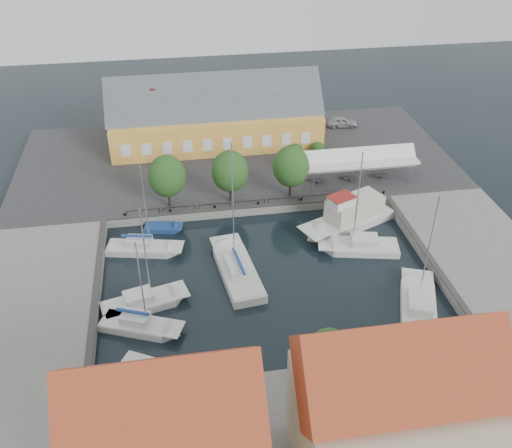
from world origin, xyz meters
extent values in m
plane|color=black|center=(0.00, 0.00, 0.00)|extent=(140.00, 140.00, 0.00)
cube|color=#2D2D30|center=(0.00, 23.00, 0.50)|extent=(56.00, 26.00, 1.00)
cube|color=slate|center=(-22.00, -2.00, 0.50)|extent=(12.00, 24.00, 1.00)
cube|color=slate|center=(22.00, -2.00, 0.50)|extent=(12.00, 24.00, 1.00)
cube|color=#383533|center=(0.00, 10.30, 1.06)|extent=(56.00, 0.60, 0.12)
cube|color=#383533|center=(-16.30, -2.00, 1.06)|extent=(0.60, 24.00, 0.12)
cube|color=#383533|center=(16.30, -2.00, 1.06)|extent=(0.60, 24.00, 0.12)
cylinder|color=black|center=(-14.00, 10.60, 1.20)|extent=(0.24, 0.24, 0.40)
cylinder|color=black|center=(-9.00, 10.60, 1.20)|extent=(0.24, 0.24, 0.40)
cylinder|color=black|center=(-4.00, 10.60, 1.20)|extent=(0.24, 0.24, 0.40)
cylinder|color=black|center=(1.00, 10.60, 1.20)|extent=(0.24, 0.24, 0.40)
cylinder|color=black|center=(6.00, 10.60, 1.20)|extent=(0.24, 0.24, 0.40)
cylinder|color=black|center=(11.00, 10.60, 1.20)|extent=(0.24, 0.24, 0.40)
cylinder|color=black|center=(16.00, 10.60, 1.20)|extent=(0.24, 0.24, 0.40)
cube|color=gold|center=(-2.00, 28.00, 3.25)|extent=(28.00, 10.00, 4.50)
cube|color=#474C51|center=(-2.00, 28.00, 6.75)|extent=(28.56, 7.60, 7.60)
cube|color=gold|center=(-12.00, 34.00, 2.75)|extent=(6.00, 6.00, 3.50)
cube|color=brown|center=(-10.00, 28.00, 8.60)|extent=(0.60, 0.60, 1.20)
cube|color=silver|center=(14.00, 14.50, 3.70)|extent=(14.00, 4.00, 0.25)
cylinder|color=silver|center=(8.00, 12.70, 2.35)|extent=(0.10, 0.10, 2.70)
cylinder|color=silver|center=(8.00, 16.30, 2.35)|extent=(0.10, 0.10, 2.70)
cylinder|color=silver|center=(14.00, 12.70, 2.35)|extent=(0.10, 0.10, 2.70)
cylinder|color=silver|center=(14.00, 16.30, 2.35)|extent=(0.10, 0.10, 2.70)
cylinder|color=silver|center=(20.00, 12.70, 2.35)|extent=(0.10, 0.10, 2.70)
cylinder|color=silver|center=(20.00, 16.30, 2.35)|extent=(0.10, 0.10, 2.70)
cylinder|color=black|center=(-9.00, 12.00, 2.05)|extent=(0.30, 0.30, 2.10)
ellipsoid|color=#1E4A1A|center=(-9.00, 12.00, 4.88)|extent=(4.20, 4.20, 4.83)
cylinder|color=black|center=(-2.00, 12.00, 2.05)|extent=(0.30, 0.30, 2.10)
ellipsoid|color=#1E4A1A|center=(-2.00, 12.00, 4.88)|extent=(4.20, 4.20, 4.83)
cylinder|color=black|center=(5.00, 12.00, 2.05)|extent=(0.30, 0.30, 2.10)
ellipsoid|color=#1E4A1A|center=(5.00, 12.00, 4.88)|extent=(4.20, 4.20, 4.83)
imported|color=#A2A5A9|center=(16.62, 30.05, 1.76)|extent=(4.66, 2.29, 1.53)
imported|color=maroon|center=(-9.38, 20.26, 1.60)|extent=(2.58, 3.84, 1.20)
cube|color=silver|center=(-2.82, -0.97, 0.15)|extent=(4.28, 8.95, 1.50)
cube|color=silver|center=(-2.95, 0.10, 0.94)|extent=(4.36, 10.65, 0.08)
cube|color=silver|center=(-2.85, -0.76, 1.40)|extent=(2.61, 3.69, 0.90)
cylinder|color=silver|center=(-3.03, 0.74, 7.36)|extent=(0.12, 0.12, 12.93)
cube|color=navy|center=(-2.82, -0.97, 2.15)|extent=(0.75, 4.30, 0.22)
cube|color=silver|center=(11.10, 6.59, 0.10)|extent=(9.79, 6.82, 1.80)
cube|color=silver|center=(10.05, 6.13, 1.04)|extent=(11.42, 7.42, 0.08)
cube|color=#BBB7A8|center=(11.10, 6.59, 2.10)|extent=(6.95, 5.20, 2.20)
cube|color=silver|center=(9.21, 5.77, 3.50)|extent=(3.07, 2.74, 1.20)
cube|color=maroon|center=(9.21, 5.77, 4.15)|extent=(3.32, 2.93, 0.10)
cube|color=silver|center=(10.85, 1.56, 0.05)|extent=(7.27, 4.24, 1.30)
cube|color=silver|center=(10.02, 1.74, 0.74)|extent=(8.58, 4.41, 0.08)
cube|color=silver|center=(10.69, 1.59, 1.20)|extent=(3.08, 2.48, 0.90)
cylinder|color=silver|center=(9.52, 1.84, 6.03)|extent=(0.12, 0.12, 10.66)
cube|color=silver|center=(12.47, -8.66, 0.05)|extent=(5.67, 8.39, 1.30)
cube|color=silver|center=(12.82, -7.75, 0.74)|extent=(6.11, 9.81, 0.08)
cube|color=silver|center=(12.54, -8.48, 1.20)|extent=(3.08, 3.67, 0.90)
cylinder|color=silver|center=(13.03, -7.20, 6.15)|extent=(0.12, 0.12, 10.90)
cube|color=silver|center=(-12.56, 5.12, 0.05)|extent=(6.82, 3.66, 1.30)
cube|color=silver|center=(-11.77, 4.95, 0.74)|extent=(8.06, 3.84, 0.08)
cube|color=silver|center=(-12.40, 5.09, 1.20)|extent=(2.87, 2.10, 0.90)
cylinder|color=silver|center=(-11.29, 4.85, 5.41)|extent=(0.12, 0.12, 9.43)
cube|color=navy|center=(-12.56, 5.12, 1.95)|extent=(3.21, 0.90, 0.22)
cube|color=silver|center=(-12.53, -3.68, 0.05)|extent=(6.94, 4.19, 1.30)
cube|color=silver|center=(-11.75, -3.47, 0.74)|extent=(8.16, 4.42, 0.08)
cube|color=silver|center=(-12.38, -3.64, 1.20)|extent=(2.96, 2.39, 0.90)
cylinder|color=silver|center=(-11.28, -3.35, 5.51)|extent=(0.12, 0.12, 9.62)
cube|color=silver|center=(-12.78, -6.39, 0.05)|extent=(6.43, 4.40, 1.30)
cube|color=silver|center=(-12.09, -6.68, 0.74)|extent=(7.51, 4.77, 0.08)
cube|color=silver|center=(-12.65, -6.45, 1.20)|extent=(2.82, 2.36, 0.90)
cylinder|color=silver|center=(-11.67, -6.85, 5.12)|extent=(0.12, 0.12, 8.84)
cube|color=navy|center=(-12.78, -6.39, 1.95)|extent=(2.86, 1.34, 0.22)
cube|color=silver|center=(-11.75, -11.46, 0.05)|extent=(4.95, 4.01, 0.90)
cube|color=silver|center=(-11.26, -11.73, 0.54)|extent=(5.69, 4.37, 0.08)
cube|color=navy|center=(-10.25, 8.83, 0.05)|extent=(3.68, 2.34, 0.80)
cube|color=navy|center=(-9.83, 8.74, 0.49)|extent=(4.33, 2.41, 0.08)
cube|color=#AB3924|center=(-10.00, -23.00, 9.25)|extent=(11.33, 6.50, 6.50)
cube|color=brown|center=(-12.75, -23.00, 10.90)|extent=(0.70, 0.70, 1.00)
cube|color=brown|center=(-7.80, -23.00, 10.80)|extent=(0.60, 0.60, 0.80)
cube|color=#B5A68B|center=(4.00, -23.00, 4.75)|extent=(12.00, 8.00, 7.50)
cube|color=#AB3924|center=(4.00, -23.00, 9.75)|extent=(12.36, 6.50, 6.50)
cube|color=brown|center=(1.00, -23.00, 11.40)|extent=(0.70, 0.70, 1.00)
cube|color=brown|center=(6.40, -23.00, 11.30)|extent=(0.60, 0.60, 0.80)
camera|label=1|loc=(-8.16, -44.14, 35.41)|focal=40.00mm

